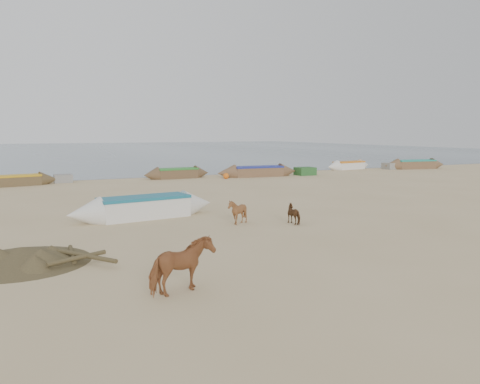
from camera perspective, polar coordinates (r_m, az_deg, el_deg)
name	(u,v)px	position (r m, az deg, el deg)	size (l,w,h in m)	color
ground	(289,234)	(16.39, 6.00, -5.09)	(140.00, 140.00, 0.00)	tan
sea	(67,150)	(96.09, -20.34, 4.79)	(160.00, 160.00, 0.00)	slate
cow_adult	(181,266)	(10.38, -7.15, -8.95)	(0.66, 1.46, 1.23)	#935730
calf_front	(237,212)	(17.87, -0.31, -2.41)	(0.79, 0.89, 0.98)	brown
calf_right	(295,214)	(18.16, 6.76, -2.64)	(0.76, 0.65, 0.77)	#58351C
near_canoe	(144,207)	(19.56, -11.58, -1.82)	(6.18, 1.27, 0.91)	silver
debris_pile	(21,255)	(14.06, -25.18, -6.96)	(3.69, 3.69, 0.43)	brown
waterline_canoes	(148,174)	(35.17, -11.11, 2.13)	(60.31, 4.61, 0.87)	brown
beach_clutter	(200,175)	(35.28, -4.84, 2.08)	(45.92, 4.44, 0.64)	#306A30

